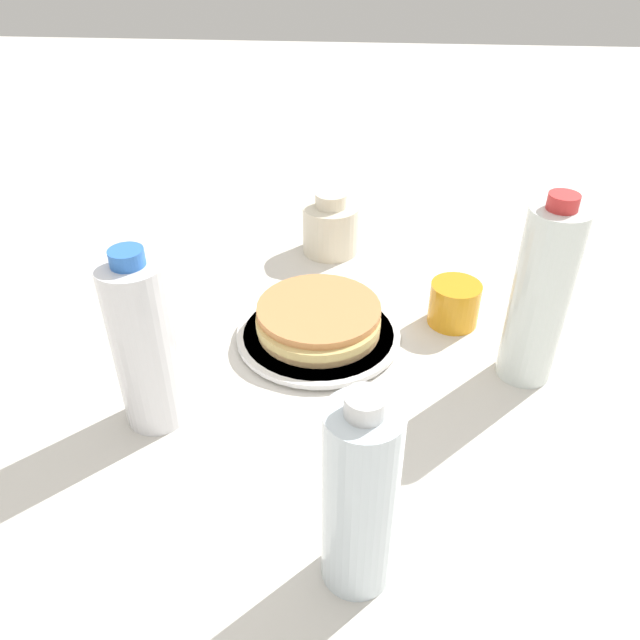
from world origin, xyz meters
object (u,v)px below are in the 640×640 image
(juice_glass, at_px, (454,304))
(cream_jug, at_px, (332,227))
(plate, at_px, (320,335))
(pancake_stack, at_px, (317,319))
(water_bottle_far, at_px, (145,345))
(water_bottle_mid, at_px, (360,498))
(water_bottle_near, at_px, (540,296))

(juice_glass, height_order, cream_jug, cream_jug)
(cream_jug, bearing_deg, plate, -0.11)
(pancake_stack, relative_size, juice_glass, 2.53)
(water_bottle_far, bearing_deg, juice_glass, 121.14)
(plate, bearing_deg, water_bottle_mid, 9.88)
(pancake_stack, bearing_deg, juice_glass, 105.41)
(water_bottle_near, distance_m, water_bottle_mid, 0.38)
(water_bottle_far, bearing_deg, plate, 132.71)
(plate, distance_m, water_bottle_near, 0.31)
(water_bottle_far, bearing_deg, cream_jug, 156.74)
(plate, bearing_deg, water_bottle_far, -47.29)
(water_bottle_near, height_order, water_bottle_mid, water_bottle_near)
(plate, bearing_deg, juice_glass, 106.52)
(pancake_stack, bearing_deg, water_bottle_near, 78.87)
(juice_glass, distance_m, water_bottle_mid, 0.45)
(juice_glass, bearing_deg, cream_jug, -136.84)
(water_bottle_near, xyz_separation_m, water_bottle_far, (0.12, -0.47, -0.01))
(pancake_stack, height_order, water_bottle_mid, water_bottle_mid)
(water_bottle_mid, bearing_deg, juice_glass, 162.92)
(plate, height_order, juice_glass, juice_glass)
(pancake_stack, xyz_separation_m, juice_glass, (-0.05, 0.20, 0.00))
(plate, relative_size, water_bottle_mid, 1.05)
(plate, relative_size, water_bottle_near, 0.92)
(juice_glass, bearing_deg, plate, -73.48)
(juice_glass, height_order, water_bottle_near, water_bottle_near)
(cream_jug, distance_m, water_bottle_far, 0.48)
(water_bottle_mid, distance_m, water_bottle_far, 0.32)
(plate, bearing_deg, water_bottle_near, 79.32)
(plate, bearing_deg, cream_jug, 179.89)
(water_bottle_near, relative_size, water_bottle_mid, 1.15)
(pancake_stack, relative_size, water_bottle_mid, 0.83)
(water_bottle_near, bearing_deg, juice_glass, -142.60)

